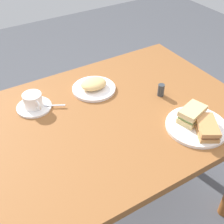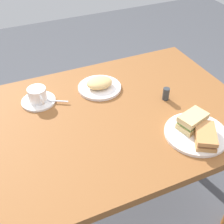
{
  "view_description": "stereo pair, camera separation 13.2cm",
  "coord_description": "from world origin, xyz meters",
  "px_view_note": "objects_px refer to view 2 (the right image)",
  "views": [
    {
      "loc": [
        -0.56,
        -0.89,
        1.6
      ],
      "look_at": [
        -0.03,
        -0.02,
        0.77
      ],
      "focal_mm": 47.89,
      "sensor_mm": 36.0,
      "label": 1
    },
    {
      "loc": [
        -0.44,
        -0.96,
        1.6
      ],
      "look_at": [
        -0.03,
        -0.02,
        0.77
      ],
      "focal_mm": 47.89,
      "sensor_mm": 36.0,
      "label": 2
    }
  ],
  "objects_px": {
    "coffee_saucer": "(39,101)",
    "sandwich_plate": "(196,133)",
    "coffee_cup": "(37,94)",
    "spoon": "(55,101)",
    "dining_table": "(115,129)",
    "sandwich_back": "(205,136)",
    "sandwich_front": "(192,121)",
    "salt_shaker": "(166,94)",
    "side_plate": "(100,88)"
  },
  "relations": [
    {
      "from": "sandwich_plate",
      "to": "salt_shaker",
      "type": "xyz_separation_m",
      "value": [
        0.02,
        0.27,
        0.02
      ]
    },
    {
      "from": "sandwich_back",
      "to": "spoon",
      "type": "height_order",
      "value": "sandwich_back"
    },
    {
      "from": "spoon",
      "to": "salt_shaker",
      "type": "xyz_separation_m",
      "value": [
        0.5,
        -0.19,
        0.02
      ]
    },
    {
      "from": "dining_table",
      "to": "salt_shaker",
      "type": "distance_m",
      "value": 0.3
    },
    {
      "from": "spoon",
      "to": "coffee_cup",
      "type": "bearing_deg",
      "value": 151.67
    },
    {
      "from": "spoon",
      "to": "salt_shaker",
      "type": "relative_size",
      "value": 1.49
    },
    {
      "from": "dining_table",
      "to": "coffee_cup",
      "type": "bearing_deg",
      "value": 143.04
    },
    {
      "from": "coffee_cup",
      "to": "side_plate",
      "type": "bearing_deg",
      "value": -2.58
    },
    {
      "from": "sandwich_front",
      "to": "side_plate",
      "type": "height_order",
      "value": "sandwich_front"
    },
    {
      "from": "dining_table",
      "to": "sandwich_front",
      "type": "bearing_deg",
      "value": -42.32
    },
    {
      "from": "dining_table",
      "to": "sandwich_front",
      "type": "height_order",
      "value": "sandwich_front"
    },
    {
      "from": "coffee_saucer",
      "to": "sandwich_front",
      "type": "bearing_deg",
      "value": -39.6
    },
    {
      "from": "sandwich_front",
      "to": "spoon",
      "type": "height_order",
      "value": "sandwich_front"
    },
    {
      "from": "coffee_cup",
      "to": "coffee_saucer",
      "type": "bearing_deg",
      "value": 98.45
    },
    {
      "from": "sandwich_back",
      "to": "sandwich_front",
      "type": "bearing_deg",
      "value": 89.47
    },
    {
      "from": "side_plate",
      "to": "salt_shaker",
      "type": "bearing_deg",
      "value": -39.61
    },
    {
      "from": "coffee_saucer",
      "to": "side_plate",
      "type": "xyz_separation_m",
      "value": [
        0.31,
        -0.02,
        0.0
      ]
    },
    {
      "from": "sandwich_plate",
      "to": "coffee_cup",
      "type": "bearing_deg",
      "value": 138.07
    },
    {
      "from": "sandwich_back",
      "to": "coffee_saucer",
      "type": "xyz_separation_m",
      "value": [
        -0.55,
        0.54,
        -0.03
      ]
    },
    {
      "from": "side_plate",
      "to": "salt_shaker",
      "type": "xyz_separation_m",
      "value": [
        0.26,
        -0.21,
        0.02
      ]
    },
    {
      "from": "sandwich_front",
      "to": "salt_shaker",
      "type": "height_order",
      "value": "sandwich_front"
    },
    {
      "from": "coffee_cup",
      "to": "sandwich_front",
      "type": "bearing_deg",
      "value": -39.51
    },
    {
      "from": "dining_table",
      "to": "coffee_cup",
      "type": "distance_m",
      "value": 0.4
    },
    {
      "from": "coffee_cup",
      "to": "sandwich_plate",
      "type": "bearing_deg",
      "value": -41.93
    },
    {
      "from": "sandwich_front",
      "to": "coffee_cup",
      "type": "xyz_separation_m",
      "value": [
        -0.55,
        0.45,
        0.0
      ]
    },
    {
      "from": "coffee_cup",
      "to": "spoon",
      "type": "distance_m",
      "value": 0.08
    },
    {
      "from": "dining_table",
      "to": "sandwich_back",
      "type": "relative_size",
      "value": 7.61
    },
    {
      "from": "sandwich_back",
      "to": "side_plate",
      "type": "relative_size",
      "value": 0.74
    },
    {
      "from": "dining_table",
      "to": "salt_shaker",
      "type": "height_order",
      "value": "salt_shaker"
    },
    {
      "from": "coffee_cup",
      "to": "salt_shaker",
      "type": "height_order",
      "value": "coffee_cup"
    },
    {
      "from": "sandwich_plate",
      "to": "salt_shaker",
      "type": "distance_m",
      "value": 0.27
    },
    {
      "from": "coffee_cup",
      "to": "spoon",
      "type": "xyz_separation_m",
      "value": [
        0.07,
        -0.04,
        -0.03
      ]
    },
    {
      "from": "side_plate",
      "to": "coffee_saucer",
      "type": "bearing_deg",
      "value": 177.1
    },
    {
      "from": "sandwich_plate",
      "to": "sandwich_front",
      "type": "xyz_separation_m",
      "value": [
        0.0,
        0.04,
        0.04
      ]
    },
    {
      "from": "coffee_saucer",
      "to": "sandwich_plate",
      "type": "bearing_deg",
      "value": -42.02
    },
    {
      "from": "dining_table",
      "to": "coffee_saucer",
      "type": "xyz_separation_m",
      "value": [
        -0.3,
        0.23,
        0.11
      ]
    },
    {
      "from": "spoon",
      "to": "side_plate",
      "type": "relative_size",
      "value": 0.42
    },
    {
      "from": "sandwich_back",
      "to": "side_plate",
      "type": "height_order",
      "value": "sandwich_back"
    },
    {
      "from": "sandwich_back",
      "to": "side_plate",
      "type": "bearing_deg",
      "value": 114.53
    },
    {
      "from": "sandwich_front",
      "to": "spoon",
      "type": "bearing_deg",
      "value": 139.13
    },
    {
      "from": "sandwich_front",
      "to": "coffee_saucer",
      "type": "bearing_deg",
      "value": 140.4
    },
    {
      "from": "dining_table",
      "to": "spoon",
      "type": "distance_m",
      "value": 0.32
    },
    {
      "from": "coffee_saucer",
      "to": "spoon",
      "type": "xyz_separation_m",
      "value": [
        0.07,
        -0.04,
        0.01
      ]
    },
    {
      "from": "coffee_saucer",
      "to": "coffee_cup",
      "type": "xyz_separation_m",
      "value": [
        0.0,
        -0.0,
        0.04
      ]
    },
    {
      "from": "sandwich_plate",
      "to": "coffee_cup",
      "type": "xyz_separation_m",
      "value": [
        -0.55,
        0.49,
        0.04
      ]
    },
    {
      "from": "sandwich_plate",
      "to": "spoon",
      "type": "distance_m",
      "value": 0.66
    },
    {
      "from": "spoon",
      "to": "side_plate",
      "type": "distance_m",
      "value": 0.24
    },
    {
      "from": "sandwich_plate",
      "to": "sandwich_back",
      "type": "height_order",
      "value": "sandwich_back"
    },
    {
      "from": "coffee_saucer",
      "to": "salt_shaker",
      "type": "relative_size",
      "value": 2.63
    },
    {
      "from": "dining_table",
      "to": "coffee_saucer",
      "type": "height_order",
      "value": "coffee_saucer"
    }
  ]
}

